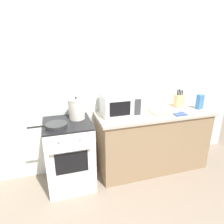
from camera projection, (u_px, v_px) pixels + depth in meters
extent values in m
plane|color=#7A6B5B|center=(107.00, 209.00, 2.41)|extent=(10.00, 10.00, 0.00)
cube|color=silver|center=(108.00, 87.00, 2.93)|extent=(4.40, 0.10, 2.50)
cube|color=#8C7051|center=(153.00, 142.00, 3.06)|extent=(1.64, 0.56, 0.88)
cube|color=#ADA393|center=(155.00, 114.00, 2.90)|extent=(1.70, 0.60, 0.04)
cube|color=white|center=(70.00, 155.00, 2.70)|extent=(0.60, 0.60, 0.90)
cube|color=black|center=(67.00, 123.00, 2.54)|extent=(0.60, 0.60, 0.02)
cube|color=black|center=(72.00, 163.00, 2.40)|extent=(0.39, 0.01, 0.28)
cylinder|color=silver|center=(71.00, 151.00, 2.31)|extent=(0.48, 0.02, 0.02)
cylinder|color=silver|center=(59.00, 141.00, 2.25)|extent=(0.04, 0.02, 0.04)
cylinder|color=silver|center=(81.00, 138.00, 2.32)|extent=(0.04, 0.02, 0.04)
cylinder|color=beige|center=(77.00, 109.00, 2.62)|extent=(0.21, 0.21, 0.26)
cylinder|color=beige|center=(76.00, 99.00, 2.58)|extent=(0.21, 0.21, 0.01)
sphere|color=black|center=(76.00, 98.00, 2.57)|extent=(0.03, 0.03, 0.03)
cylinder|color=beige|center=(67.00, 103.00, 2.56)|extent=(0.05, 0.01, 0.01)
cylinder|color=beige|center=(86.00, 102.00, 2.63)|extent=(0.05, 0.01, 0.01)
cylinder|color=#28282B|center=(56.00, 125.00, 2.39)|extent=(0.26, 0.26, 0.05)
cylinder|color=black|center=(36.00, 127.00, 2.32)|extent=(0.20, 0.02, 0.02)
cube|color=white|center=(120.00, 104.00, 2.76)|extent=(0.50, 0.36, 0.30)
cube|color=black|center=(120.00, 109.00, 2.57)|extent=(0.28, 0.01, 0.19)
cube|color=#38383D|center=(138.00, 107.00, 2.64)|extent=(0.09, 0.01, 0.22)
cube|color=tan|center=(163.00, 111.00, 2.90)|extent=(0.36, 0.26, 0.02)
cube|color=tan|center=(179.00, 101.00, 3.10)|extent=(0.13, 0.10, 0.19)
cylinder|color=black|center=(178.00, 92.00, 3.04)|extent=(0.02, 0.02, 0.09)
cylinder|color=black|center=(179.00, 92.00, 3.04)|extent=(0.02, 0.02, 0.09)
cylinder|color=black|center=(181.00, 93.00, 3.05)|extent=(0.02, 0.02, 0.07)
cylinder|color=black|center=(182.00, 93.00, 3.06)|extent=(0.02, 0.02, 0.07)
cube|color=teal|center=(200.00, 102.00, 3.00)|extent=(0.08, 0.08, 0.22)
cube|color=#33477A|center=(180.00, 114.00, 2.81)|extent=(0.18, 0.14, 0.02)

